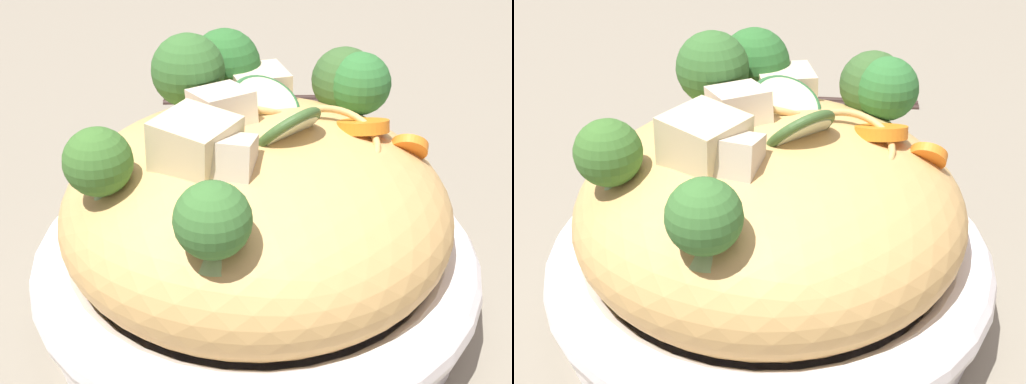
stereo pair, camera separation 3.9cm
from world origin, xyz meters
The scene contains 8 objects.
ground_plane centered at (0.00, 0.00, 0.00)m, with size 3.00×3.00×0.00m, color gray.
serving_bowl centered at (0.00, 0.00, 0.03)m, with size 0.27×0.27×0.05m.
noodle_heap centered at (0.00, 0.00, 0.07)m, with size 0.22×0.22×0.11m.
broccoli_florets centered at (0.04, 0.02, 0.12)m, with size 0.22×0.15×0.07m.
carrot_coins centered at (0.03, 0.00, 0.12)m, with size 0.09×0.17×0.04m.
zucchini_slices centered at (0.01, -0.01, 0.12)m, with size 0.09×0.07×0.03m.
chicken_chunks centered at (0.01, 0.02, 0.12)m, with size 0.15×0.06×0.04m.
chopsticks_pair centered at (0.30, 0.10, 0.00)m, with size 0.09×0.20×0.01m.
Camera 2 is at (-0.29, -0.15, 0.28)m, focal length 47.41 mm.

